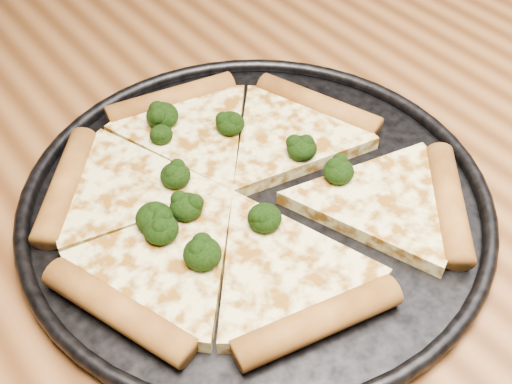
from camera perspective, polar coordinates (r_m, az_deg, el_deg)
dining_table at (r=0.69m, az=5.09°, el=-1.63°), size 1.20×0.90×0.75m
pizza_pan at (r=0.56m, az=-0.00°, el=-0.58°), size 0.40×0.40×0.02m
pizza at (r=0.56m, az=-1.36°, el=-0.07°), size 0.35×0.34×0.02m
broccoli_florets at (r=0.55m, az=-3.94°, el=0.86°), size 0.18×0.19×0.02m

